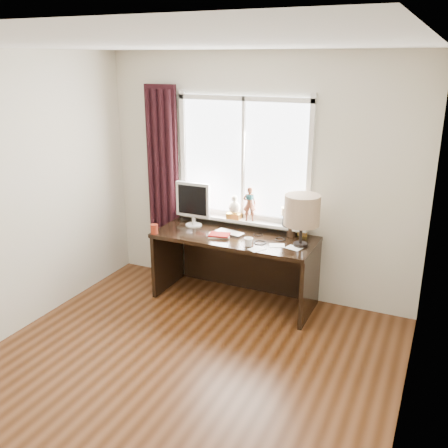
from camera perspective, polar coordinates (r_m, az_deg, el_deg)
The scene contains 17 objects.
floor at distance 4.25m, azimuth -6.79°, elevation -18.00°, with size 3.50×4.00×0.00m, color brown.
ceiling at distance 3.43m, azimuth -8.51°, elevation 19.63°, with size 3.50×4.00×0.00m, color white.
wall_back at distance 5.36m, azimuth 3.86°, elevation 5.28°, with size 3.50×2.60×0.00m, color beige.
wall_right at distance 3.13m, azimuth 20.89°, elevation -5.74°, with size 4.00×2.60×0.00m, color beige.
laptop at distance 5.27m, azimuth 0.68°, elevation -1.01°, with size 0.31×0.20×0.02m, color silver.
mug at distance 4.93m, azimuth 2.81°, elevation -2.04°, with size 0.09×0.09×0.09m, color white.
red_cup at distance 5.32m, azimuth -7.98°, elevation -0.57°, with size 0.08×0.08×0.10m, color maroon.
window at distance 5.37m, azimuth 2.22°, elevation 5.32°, with size 1.52×0.21×1.40m.
curtain at distance 5.82m, azimuth -7.01°, elevation 4.35°, with size 0.38×0.09×2.25m.
desk at distance 5.40m, azimuth 1.64°, elevation -3.45°, with size 1.70×0.70×0.75m.
monitor at distance 5.46m, azimuth -3.55°, elevation 2.57°, with size 0.40×0.18×0.49m.
notebook_stack at distance 5.19m, azimuth -0.56°, elevation -1.29°, with size 0.26×0.23×0.03m.
brush_holder at distance 5.24m, azimuth 7.68°, elevation -0.75°, with size 0.09×0.09×0.25m.
icon_frame at distance 5.25m, azimuth 8.96°, elevation -0.73°, with size 0.10×0.03×0.13m.
table_lamp at distance 4.88m, azimuth 8.90°, elevation 1.50°, with size 0.35×0.35×0.52m.
loose_papers at distance 4.92m, azimuth 5.95°, elevation -2.69°, with size 0.49×0.35×0.00m.
desk_cables at distance 5.12m, azimuth 4.78°, elevation -1.77°, with size 0.39×0.37×0.01m.
Camera 1 is at (1.86, -2.88, 2.52)m, focal length 40.00 mm.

